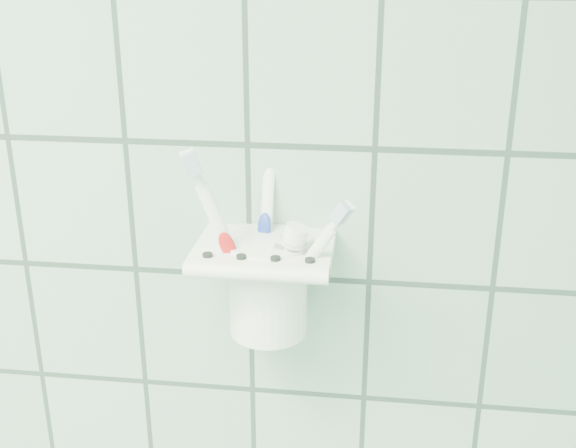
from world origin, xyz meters
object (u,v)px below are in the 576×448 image
Objects in this scene: toothbrush_orange at (260,242)px; toothpaste_tube at (262,266)px; cup at (268,282)px; toothbrush_pink at (264,239)px; holder_bracket at (265,253)px; toothbrush_blue at (258,236)px.

toothpaste_tube is (0.00, -0.01, -0.02)m from toothbrush_orange.
cup is 0.51× the size of toothbrush_pink.
holder_bracket is at bearing -121.26° from cup.
toothbrush_orange is (-0.01, 0.00, 0.01)m from holder_bracket.
toothbrush_orange is (-0.01, -0.00, 0.04)m from cup.
toothbrush_pink is at bearing -43.19° from toothpaste_tube.
holder_bracket is 0.67× the size of toothbrush_pink.
holder_bracket is 0.04m from cup.
toothbrush_orange is at bearing 111.14° from toothpaste_tube.
toothbrush_blue is at bearing -123.10° from cup.
holder_bracket is 0.78× the size of toothbrush_orange.
toothbrush_pink reaches higher than toothbrush_blue.
toothbrush_blue is (-0.01, -0.01, 0.06)m from cup.
toothbrush_pink is 0.01m from toothbrush_blue.
toothbrush_pink is at bearing -91.38° from cup.
cup is at bearing 80.48° from toothpaste_tube.
toothpaste_tube is at bearing 113.45° from toothbrush_pink.
toothbrush_blue is (-0.00, -0.01, 0.02)m from holder_bracket.
toothbrush_blue is at bearing 114.90° from toothbrush_pink.
toothpaste_tube reaches higher than holder_bracket.
toothbrush_orange is at bearing 94.89° from toothbrush_pink.
holder_bracket is 0.03m from toothbrush_pink.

